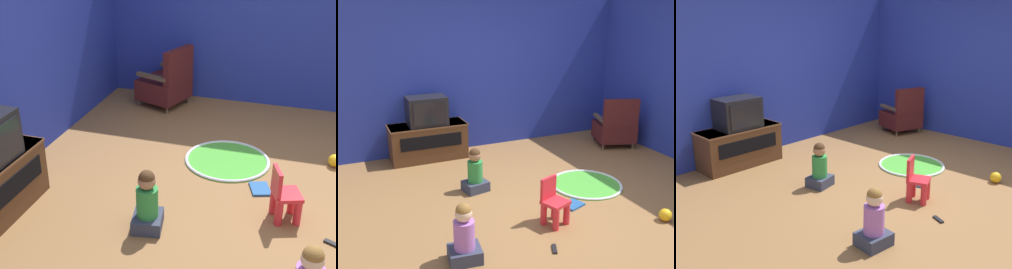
% 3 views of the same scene
% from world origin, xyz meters
% --- Properties ---
extents(ground_plane, '(30.00, 30.00, 0.00)m').
position_xyz_m(ground_plane, '(0.00, 0.00, 0.00)').
color(ground_plane, olive).
extents(wall_back, '(5.55, 0.12, 2.58)m').
position_xyz_m(wall_back, '(-0.23, 2.41, 1.29)').
color(wall_back, '#23339E').
rests_on(wall_back, ground_plane).
extents(wall_right, '(0.12, 5.47, 2.58)m').
position_xyz_m(wall_right, '(2.49, -0.27, 1.29)').
color(wall_right, '#23339E').
rests_on(wall_right, ground_plane).
extents(black_armchair, '(0.78, 0.77, 0.88)m').
position_xyz_m(black_armchair, '(1.96, 1.38, 0.33)').
color(black_armchair, brown).
rests_on(black_armchair, ground_plane).
extents(yellow_kid_chair, '(0.33, 0.32, 0.53)m').
position_xyz_m(yellow_kid_chair, '(-0.39, -0.50, 0.22)').
color(yellow_kid_chair, red).
rests_on(yellow_kid_chair, ground_plane).
extents(play_mat, '(0.97, 0.97, 0.04)m').
position_xyz_m(play_mat, '(0.55, 0.20, 0.01)').
color(play_mat, green).
rests_on(play_mat, ground_plane).
extents(child_watching_left, '(0.34, 0.31, 0.59)m').
position_xyz_m(child_watching_left, '(-0.89, 0.65, 0.25)').
color(child_watching_left, '#33384C').
rests_on(child_watching_left, ground_plane).
extents(toy_ball, '(0.14, 0.14, 0.14)m').
position_xyz_m(toy_ball, '(0.79, -0.97, 0.07)').
color(toy_ball, yellow).
rests_on(toy_ball, ground_plane).
extents(book, '(0.30, 0.26, 0.02)m').
position_xyz_m(book, '(0.04, -0.24, 0.01)').
color(book, '#235699').
rests_on(book, ground_plane).
extents(remote_control, '(0.10, 0.15, 0.02)m').
position_xyz_m(remote_control, '(-0.64, -0.95, 0.01)').
color(remote_control, black).
rests_on(remote_control, ground_plane).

